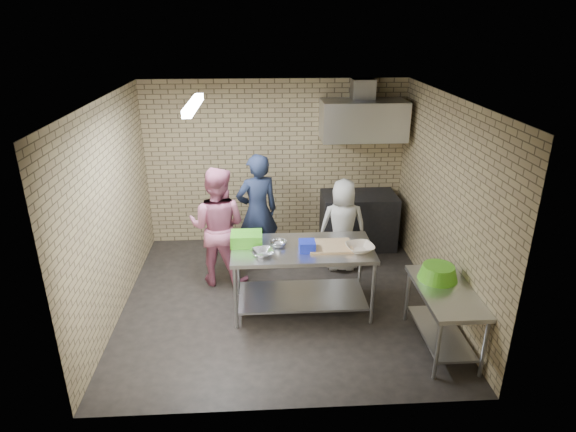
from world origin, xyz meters
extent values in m
plane|color=black|center=(0.00, 0.00, 0.00)|extent=(4.20, 4.20, 0.00)
plane|color=black|center=(0.00, 0.00, 2.70)|extent=(4.20, 4.20, 0.00)
cube|color=#96825E|center=(0.00, 2.00, 1.35)|extent=(4.20, 0.06, 2.70)
cube|color=#96825E|center=(0.00, -2.00, 1.35)|extent=(4.20, 0.06, 2.70)
cube|color=#96825E|center=(-2.10, 0.00, 1.35)|extent=(0.06, 4.00, 2.70)
cube|color=#96825E|center=(2.10, 0.00, 1.35)|extent=(0.06, 4.00, 2.70)
cube|color=silver|center=(0.26, -0.21, 0.44)|extent=(1.78, 0.89, 0.89)
cube|color=silver|center=(1.80, -1.10, 0.38)|extent=(0.60, 1.20, 0.75)
cube|color=black|center=(1.35, 1.65, 0.45)|extent=(1.20, 0.70, 0.90)
cube|color=silver|center=(1.35, 1.70, 2.10)|extent=(1.30, 0.60, 0.60)
cube|color=#A5A8AD|center=(1.35, 1.85, 2.55)|extent=(0.35, 0.30, 0.30)
cube|color=#3F2B19|center=(1.65, 1.89, 1.92)|extent=(0.80, 0.20, 0.04)
cube|color=white|center=(-1.00, 0.00, 2.64)|extent=(0.10, 1.25, 0.08)
cube|color=green|center=(-0.44, -0.09, 0.97)|extent=(0.40, 0.30, 0.16)
cube|color=#1A2BC8|center=(0.31, -0.31, 0.95)|extent=(0.20, 0.20, 0.13)
cube|color=#D7B07C|center=(0.61, -0.23, 0.90)|extent=(0.54, 0.42, 0.03)
imported|color=silver|center=(-0.24, -0.41, 0.92)|extent=(0.32, 0.32, 0.07)
imported|color=#AEB1B5|center=(-0.04, -0.16, 0.92)|extent=(0.25, 0.25, 0.07)
imported|color=beige|center=(0.96, -0.36, 0.93)|extent=(0.40, 0.40, 0.08)
cylinder|color=#B22619|center=(1.40, 1.89, 2.03)|extent=(0.07, 0.07, 0.18)
cylinder|color=green|center=(1.80, 1.89, 2.02)|extent=(0.06, 0.06, 0.15)
imported|color=black|center=(-0.31, 1.02, 0.89)|extent=(0.75, 0.62, 1.78)
imported|color=#C06689|center=(-0.86, 0.58, 0.86)|extent=(0.97, 0.84, 1.72)
imported|color=silver|center=(0.95, 0.86, 0.71)|extent=(0.71, 0.48, 1.42)
camera|label=1|loc=(-0.25, -5.71, 3.58)|focal=30.42mm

